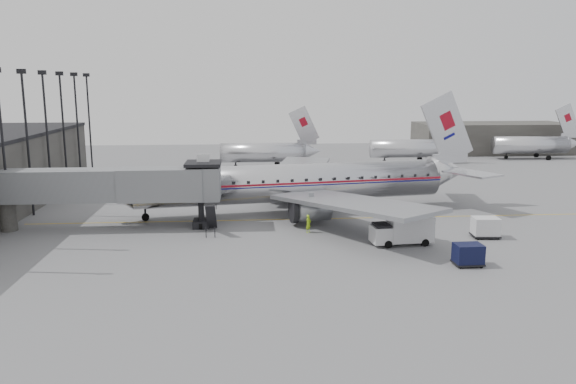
# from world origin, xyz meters

# --- Properties ---
(ground) EXTENTS (160.00, 160.00, 0.00)m
(ground) POSITION_xyz_m (0.00, 0.00, 0.00)
(ground) COLOR slate
(ground) RESTS_ON ground
(hangar) EXTENTS (30.00, 12.00, 6.00)m
(hangar) POSITION_xyz_m (45.00, 60.00, 3.00)
(hangar) COLOR #383633
(hangar) RESTS_ON ground
(apron_line) EXTENTS (60.00, 0.15, 0.01)m
(apron_line) POSITION_xyz_m (3.00, 6.00, 0.01)
(apron_line) COLOR gold
(apron_line) RESTS_ON ground
(jet_bridge) EXTENTS (21.00, 6.20, 7.10)m
(jet_bridge) POSITION_xyz_m (-16.66, 3.67, 4.18)
(jet_bridge) COLOR slate
(jet_bridge) RESTS_ON ground
(floodlight_masts) EXTENTS (0.90, 42.25, 15.25)m
(floodlight_masts) POSITION_xyz_m (-27.50, 13.00, 8.36)
(floodlight_masts) COLOR black
(floodlight_masts) RESTS_ON ground
(distant_aircraft_near) EXTENTS (16.39, 3.20, 10.26)m
(distant_aircraft_near) POSITION_xyz_m (-1.79, 42.00, 2.73)
(distant_aircraft_near) COLOR silver
(distant_aircraft_near) RESTS_ON ground
(distant_aircraft_mid) EXTENTS (16.39, 3.20, 10.26)m
(distant_aircraft_mid) POSITION_xyz_m (24.21, 46.00, 2.73)
(distant_aircraft_mid) COLOR silver
(distant_aircraft_mid) RESTS_ON ground
(distant_aircraft_far) EXTENTS (16.39, 3.20, 10.26)m
(distant_aircraft_far) POSITION_xyz_m (48.21, 50.00, 2.73)
(distant_aircraft_far) COLOR silver
(distant_aircraft_far) RESTS_ON ground
(airliner) EXTENTS (41.11, 37.81, 13.07)m
(airliner) POSITION_xyz_m (0.81, 9.13, 3.29)
(airliner) COLOR silver
(airliner) RESTS_ON ground
(service_van) EXTENTS (5.45, 2.50, 2.49)m
(service_van) POSITION_xyz_m (8.57, -3.87, 1.31)
(service_van) COLOR silver
(service_van) RESTS_ON ground
(baggage_cart_navy) EXTENTS (2.22, 1.71, 1.71)m
(baggage_cart_navy) POSITION_xyz_m (12.00, -10.00, 0.91)
(baggage_cart_navy) COLOR black
(baggage_cart_navy) RESTS_ON ground
(baggage_cart_white) EXTENTS (2.50, 1.98, 1.86)m
(baggage_cart_white) POSITION_xyz_m (16.70, -2.33, 0.99)
(baggage_cart_white) COLOR silver
(baggage_cart_white) RESTS_ON ground
(ramp_worker) EXTENTS (0.72, 0.72, 1.69)m
(ramp_worker) POSITION_xyz_m (0.89, 0.73, 0.85)
(ramp_worker) COLOR #A6DE1A
(ramp_worker) RESTS_ON ground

